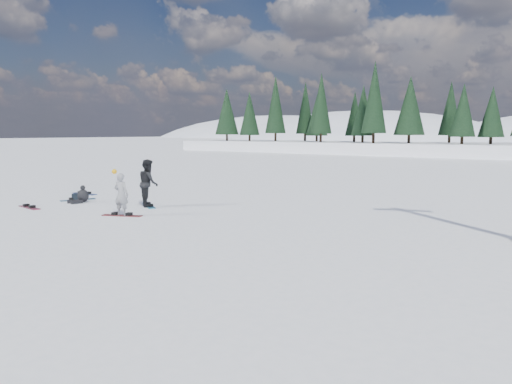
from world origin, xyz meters
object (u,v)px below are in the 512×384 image
gear_bag (78,197)px  snowboard_loose_a (78,200)px  seated_rider (82,196)px  snowboard_loose_c (84,194)px  snowboarder_man (148,183)px  snowboarder_woman (121,194)px  snowboard_loose_b (29,208)px

gear_bag → snowboard_loose_a: bearing=149.9°
seated_rider → snowboard_loose_c: bearing=163.5°
gear_bag → seated_rider: bearing=-19.5°
snowboarder_man → seated_rider: (-3.13, -1.02, -0.68)m
seated_rider → snowboard_loose_a: bearing=177.5°
seated_rider → snowboard_loose_c: seated_rider is taller
snowboarder_woman → snowboarder_man: size_ratio=0.88×
snowboarder_woman → snowboarder_man: 2.40m
seated_rider → snowboard_loose_b: seated_rider is taller
snowboarder_woman → snowboard_loose_b: (-4.52, -1.05, -0.78)m
snowboard_loose_b → gear_bag: bearing=104.4°
snowboard_loose_c → snowboard_loose_a: 2.19m
snowboard_loose_c → snowboard_loose_b: same height
seated_rider → snowboard_loose_c: 3.07m
snowboarder_woman → seated_rider: bearing=-32.6°
snowboard_loose_a → gear_bag: bearing=-100.2°
gear_bag → snowboarder_woman: bearing=-15.9°
snowboard_loose_a → snowboard_loose_b: size_ratio=1.00×
snowboarder_man → seated_rider: bearing=51.8°
gear_bag → snowboard_loose_b: gear_bag is taller
snowboarder_woman → snowboard_loose_a: (-5.02, 1.47, -0.78)m
snowboarder_man → snowboard_loose_b: (-3.48, -3.20, -0.95)m
snowboard_loose_b → seated_rider: bearing=87.2°
snowboard_loose_c → seated_rider: bearing=-40.9°
snowboarder_woman → snowboarder_man: (-1.05, 2.16, 0.17)m
seated_rider → snowboard_loose_a: size_ratio=0.63×
snowboarder_man → snowboard_loose_a: 4.14m
snowboarder_man → seated_rider: snowboarder_man is taller
snowboard_loose_a → snowboard_loose_b: 2.56m
snowboarder_man → snowboard_loose_b: bearing=76.5°
snowboarder_woman → snowboard_loose_a: size_ratio=1.13×
snowboarder_woman → snowboard_loose_a: snowboarder_woman is taller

